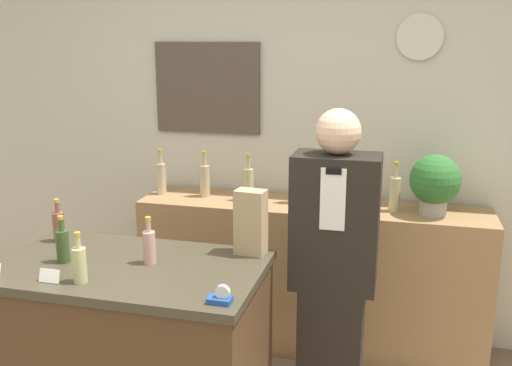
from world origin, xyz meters
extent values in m
cube|color=beige|center=(0.00, 2.00, 1.35)|extent=(5.20, 0.06, 2.70)
cube|color=#4F4137|center=(-0.54, 1.96, 1.62)|extent=(0.71, 0.02, 0.59)
cylinder|color=beige|center=(0.79, 1.95, 1.95)|extent=(0.27, 0.03, 0.27)
cube|color=#9E754C|center=(0.21, 1.72, 0.47)|extent=(2.15, 0.44, 0.95)
cube|color=#40392A|center=(-0.41, 0.50, 0.95)|extent=(1.19, 0.69, 0.04)
cube|color=black|center=(0.44, 0.98, 0.38)|extent=(0.31, 0.25, 0.76)
cube|color=black|center=(0.44, 0.98, 1.08)|extent=(0.41, 0.25, 0.66)
cube|color=white|center=(0.44, 0.86, 1.23)|extent=(0.12, 0.01, 0.29)
cube|color=black|center=(0.44, 0.85, 1.36)|extent=(0.07, 0.01, 0.03)
sphere|color=#DBB293|center=(0.44, 0.98, 1.52)|extent=(0.21, 0.21, 0.21)
cylinder|color=#9E998E|center=(0.92, 1.69, 0.99)|extent=(0.15, 0.15, 0.09)
sphere|color=#2D6B2D|center=(0.92, 1.69, 1.16)|extent=(0.29, 0.29, 0.29)
cube|color=tan|center=(0.08, 0.77, 1.12)|extent=(0.15, 0.11, 0.30)
cube|color=#1E4799|center=(0.10, 0.25, 0.98)|extent=(0.09, 0.06, 0.02)
cylinder|color=silver|center=(0.11, 0.25, 1.01)|extent=(0.06, 0.02, 0.06)
cube|color=white|center=(-0.63, 0.25, 1.00)|extent=(0.09, 0.02, 0.06)
cylinder|color=brown|center=(-0.87, 0.70, 1.04)|extent=(0.06, 0.06, 0.15)
cylinder|color=brown|center=(-0.87, 0.70, 1.14)|extent=(0.02, 0.02, 0.05)
cylinder|color=#B29933|center=(-0.87, 0.70, 1.17)|extent=(0.02, 0.02, 0.02)
cylinder|color=#354C25|center=(-0.70, 0.46, 1.04)|extent=(0.06, 0.06, 0.15)
cylinder|color=#354C25|center=(-0.70, 0.46, 1.14)|extent=(0.02, 0.02, 0.05)
cylinder|color=#B29933|center=(-0.70, 0.46, 1.17)|extent=(0.02, 0.02, 0.02)
cylinder|color=tan|center=(-0.51, 0.28, 1.04)|extent=(0.06, 0.06, 0.15)
cylinder|color=tan|center=(-0.51, 0.28, 1.14)|extent=(0.02, 0.02, 0.05)
cylinder|color=#B29933|center=(-0.51, 0.28, 1.17)|extent=(0.02, 0.02, 0.02)
cylinder|color=tan|center=(-0.32, 0.54, 1.04)|extent=(0.06, 0.06, 0.15)
cylinder|color=tan|center=(-0.32, 0.54, 1.14)|extent=(0.02, 0.02, 0.05)
cylinder|color=#B29933|center=(-0.32, 0.54, 1.17)|extent=(0.02, 0.02, 0.02)
cylinder|color=tan|center=(-0.79, 1.72, 1.05)|extent=(0.06, 0.06, 0.20)
cylinder|color=tan|center=(-0.79, 1.72, 1.18)|extent=(0.02, 0.02, 0.07)
cylinder|color=#B29933|center=(-0.79, 1.72, 1.23)|extent=(0.03, 0.03, 0.02)
cylinder|color=tan|center=(-0.49, 1.74, 1.05)|extent=(0.06, 0.06, 0.20)
cylinder|color=tan|center=(-0.49, 1.74, 1.18)|extent=(0.02, 0.02, 0.07)
cylinder|color=#B29933|center=(-0.49, 1.74, 1.23)|extent=(0.03, 0.03, 0.02)
cylinder|color=tan|center=(-0.19, 1.72, 1.05)|extent=(0.06, 0.06, 0.20)
cylinder|color=tan|center=(-0.19, 1.72, 1.18)|extent=(0.02, 0.02, 0.07)
cylinder|color=#B29933|center=(-0.19, 1.72, 1.23)|extent=(0.03, 0.03, 0.02)
cylinder|color=tan|center=(0.11, 1.73, 1.05)|extent=(0.06, 0.06, 0.20)
cylinder|color=tan|center=(0.11, 1.73, 1.18)|extent=(0.02, 0.02, 0.07)
cylinder|color=#B29933|center=(0.11, 1.73, 1.23)|extent=(0.03, 0.03, 0.02)
cylinder|color=tan|center=(0.41, 1.72, 1.05)|extent=(0.06, 0.06, 0.20)
cylinder|color=tan|center=(0.41, 1.72, 1.18)|extent=(0.02, 0.02, 0.07)
cylinder|color=#B29933|center=(0.41, 1.72, 1.23)|extent=(0.03, 0.03, 0.02)
cylinder|color=tan|center=(0.70, 1.71, 1.05)|extent=(0.06, 0.06, 0.20)
cylinder|color=tan|center=(0.70, 1.71, 1.18)|extent=(0.02, 0.02, 0.07)
cylinder|color=#B29933|center=(0.70, 1.71, 1.23)|extent=(0.03, 0.03, 0.02)
camera|label=1|loc=(0.73, -1.63, 1.92)|focal=40.00mm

